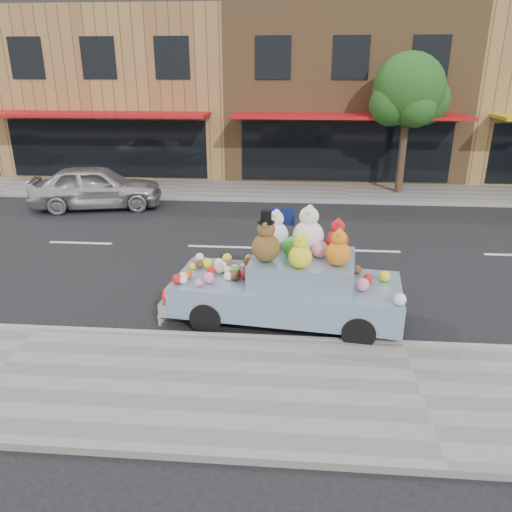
# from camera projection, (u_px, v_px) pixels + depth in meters

# --- Properties ---
(ground) EXTENTS (120.00, 120.00, 0.00)m
(ground) POSITION_uv_depth(u_px,v_px,m) (367.00, 251.00, 13.51)
(ground) COLOR black
(ground) RESTS_ON ground
(near_sidewalk) EXTENTS (60.00, 3.00, 0.12)m
(near_sidewalk) POSITION_uv_depth(u_px,v_px,m) (421.00, 398.00, 7.44)
(near_sidewalk) COLOR gray
(near_sidewalk) RESTS_ON ground
(far_sidewalk) EXTENTS (60.00, 3.00, 0.12)m
(far_sidewalk) POSITION_uv_depth(u_px,v_px,m) (346.00, 192.00, 19.55)
(far_sidewalk) COLOR gray
(far_sidewalk) RESTS_ON ground
(near_kerb) EXTENTS (60.00, 0.12, 0.13)m
(near_kerb) POSITION_uv_depth(u_px,v_px,m) (402.00, 345.00, 8.83)
(near_kerb) COLOR gray
(near_kerb) RESTS_ON ground
(far_kerb) EXTENTS (60.00, 0.12, 0.13)m
(far_kerb) POSITION_uv_depth(u_px,v_px,m) (350.00, 202.00, 18.15)
(far_kerb) COLOR gray
(far_kerb) RESTS_ON ground
(storefront_left) EXTENTS (10.00, 9.80, 7.30)m
(storefront_left) POSITION_uv_depth(u_px,v_px,m) (133.00, 89.00, 24.13)
(storefront_left) COLOR #9E7642
(storefront_left) RESTS_ON ground
(storefront_mid) EXTENTS (10.00, 9.80, 7.30)m
(storefront_mid) POSITION_uv_depth(u_px,v_px,m) (341.00, 90.00, 23.36)
(storefront_mid) COLOR olive
(storefront_mid) RESTS_ON ground
(street_tree) EXTENTS (3.00, 2.70, 5.22)m
(street_tree) POSITION_uv_depth(u_px,v_px,m) (409.00, 95.00, 18.14)
(street_tree) COLOR #38281C
(street_tree) RESTS_ON ground
(car_silver) EXTENTS (4.72, 2.67, 1.51)m
(car_silver) POSITION_uv_depth(u_px,v_px,m) (96.00, 187.00, 17.37)
(car_silver) COLOR #B1B1B6
(car_silver) RESTS_ON ground
(art_car) EXTENTS (4.65, 2.23, 2.31)m
(art_car) POSITION_uv_depth(u_px,v_px,m) (288.00, 282.00, 9.59)
(art_car) COLOR black
(art_car) RESTS_ON ground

